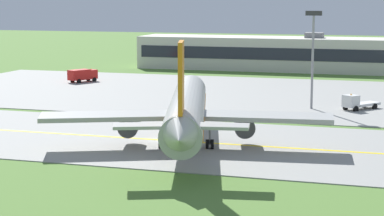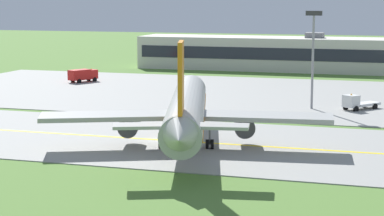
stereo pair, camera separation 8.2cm
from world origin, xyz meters
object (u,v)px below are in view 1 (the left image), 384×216
Objects in this scene: service_truck_baggage at (356,103)px; airplane_lead at (187,110)px; apron_light_mast at (313,47)px; service_truck_fuel at (82,75)px.

airplane_lead is at bearing -117.03° from service_truck_baggage.
service_truck_baggage is at bearing 7.18° from apron_light_mast.
apron_light_mast is (48.06, -20.97, 7.79)m from service_truck_fuel.
airplane_lead is 36.10m from service_truck_baggage.
service_truck_fuel is 0.43× the size of apron_light_mast.
service_truck_baggage is 10.49m from apron_light_mast.
service_truck_baggage is 1.01× the size of service_truck_fuel.
apron_light_mast is at bearing -172.82° from service_truck_baggage.
service_truck_baggage is 58.22m from service_truck_fuel.
apron_light_mast reaches higher than service_truck_baggage.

